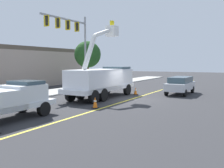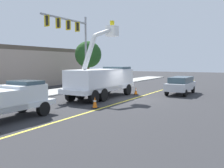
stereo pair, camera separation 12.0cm
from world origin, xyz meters
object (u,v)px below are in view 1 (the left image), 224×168
Objects in this scene: passing_minivan at (180,84)px; traffic_cone_mid_rear at (136,91)px; utility_bucket_truck at (102,80)px; traffic_cone_mid_front at (95,102)px; traffic_signal_mast at (73,35)px; service_pickup_truck at (5,100)px.

passing_minivan is 6.93× the size of traffic_cone_mid_rear.
utility_bucket_truck is 11.77× the size of traffic_cone_mid_rear.
traffic_cone_mid_front is at bearing 159.26° from passing_minivan.
utility_bucket_truck is 3.95m from traffic_cone_mid_rear.
utility_bucket_truck reaches higher than traffic_cone_mid_front.
traffic_cone_mid_rear is 0.09× the size of traffic_signal_mast.
traffic_signal_mast reaches higher than traffic_cone_mid_front.
traffic_cone_mid_front is at bearing -157.30° from utility_bucket_truck.
utility_bucket_truck is 1.02× the size of traffic_signal_mast.
service_pickup_truck is at bearing 157.47° from passing_minivan.
passing_minivan reaches higher than traffic_cone_mid_rear.
utility_bucket_truck reaches higher than traffic_cone_mid_rear.
utility_bucket_truck is 7.97m from passing_minivan.
utility_bucket_truck reaches higher than service_pickup_truck.
passing_minivan is at bearing -75.42° from traffic_signal_mast.
service_pickup_truck reaches higher than traffic_cone_mid_front.
utility_bucket_truck is at bearing 22.70° from traffic_cone_mid_front.
passing_minivan is at bearing -20.74° from traffic_cone_mid_front.
service_pickup_truck is 13.26m from traffic_cone_mid_rear.
service_pickup_truck is 0.70× the size of traffic_signal_mast.
passing_minivan is 10.77m from traffic_cone_mid_front.
traffic_cone_mid_front is (-10.06, 3.81, -0.58)m from passing_minivan.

